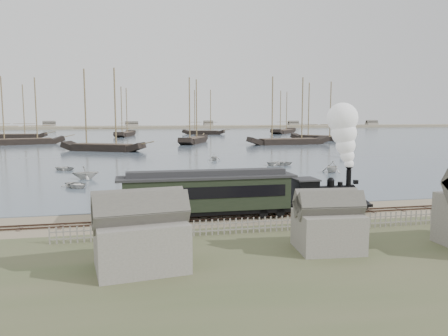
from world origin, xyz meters
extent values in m
plane|color=gray|center=(0.00, 0.00, 0.00)|extent=(600.00, 600.00, 0.00)
cube|color=#42505F|center=(0.00, 170.00, 0.03)|extent=(600.00, 336.00, 0.06)
cube|color=#3B2920|center=(0.00, -2.50, 0.10)|extent=(120.00, 0.08, 0.12)
cube|color=#3B2920|center=(0.00, -1.50, 0.10)|extent=(120.00, 0.08, 0.12)
cube|color=#43342B|center=(0.00, -2.00, 0.03)|extent=(120.00, 1.80, 0.06)
cube|color=tan|center=(0.00, 250.00, 0.00)|extent=(500.00, 20.00, 1.80)
cube|color=black|center=(7.16, -2.00, 0.72)|extent=(6.92, 2.04, 0.25)
cylinder|color=black|center=(6.75, -2.00, 1.74)|extent=(4.28, 1.53, 1.53)
cube|color=black|center=(4.52, -2.00, 1.94)|extent=(1.83, 2.24, 2.34)
cube|color=#2B2B2D|center=(4.52, -2.00, 3.16)|extent=(2.04, 2.44, 0.12)
cylinder|color=black|center=(8.69, -2.00, 3.11)|extent=(0.45, 0.45, 1.63)
sphere|color=black|center=(6.96, -2.00, 2.93)|extent=(0.65, 0.65, 0.65)
cone|color=black|center=(10.42, -2.00, 0.62)|extent=(1.43, 2.04, 2.04)
cube|color=black|center=(9.40, -2.00, 2.76)|extent=(0.36, 0.36, 0.36)
cube|color=black|center=(-4.24, -2.00, 0.75)|extent=(14.98, 2.46, 0.37)
cube|color=black|center=(-4.24, -2.00, 2.25)|extent=(13.91, 2.68, 2.68)
cube|color=black|center=(-4.24, -3.36, 2.51)|extent=(12.84, 0.06, 0.96)
cube|color=black|center=(-4.24, -0.64, 2.51)|extent=(12.84, 0.06, 0.96)
cube|color=#2B2B2D|center=(-4.24, -2.00, 3.64)|extent=(14.98, 2.89, 0.19)
cube|color=#2B2B2D|center=(-4.24, -2.00, 3.96)|extent=(13.38, 1.28, 0.48)
imported|color=beige|center=(2.25, -0.10, 0.36)|extent=(3.31, 4.01, 0.72)
imported|color=beige|center=(-17.02, 16.82, 0.45)|extent=(4.57, 4.38, 0.77)
imported|color=beige|center=(-16.65, 24.02, 0.97)|extent=(3.45, 3.85, 1.81)
imported|color=beige|center=(3.20, 6.45, 0.79)|extent=(4.03, 2.36, 1.46)
imported|color=beige|center=(14.75, 33.77, 0.52)|extent=(3.57, 4.72, 0.92)
imported|color=beige|center=(19.44, 23.42, 0.95)|extent=(4.36, 4.44, 1.77)
imported|color=beige|center=(32.37, 45.18, 0.68)|extent=(3.28, 2.90, 1.24)
imported|color=beige|center=(-21.10, 34.83, 0.42)|extent=(3.97, 4.24, 0.71)
imported|color=beige|center=(5.19, 44.58, 0.74)|extent=(2.90, 2.61, 1.36)
camera|label=1|loc=(-10.38, -37.69, 8.79)|focal=35.00mm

